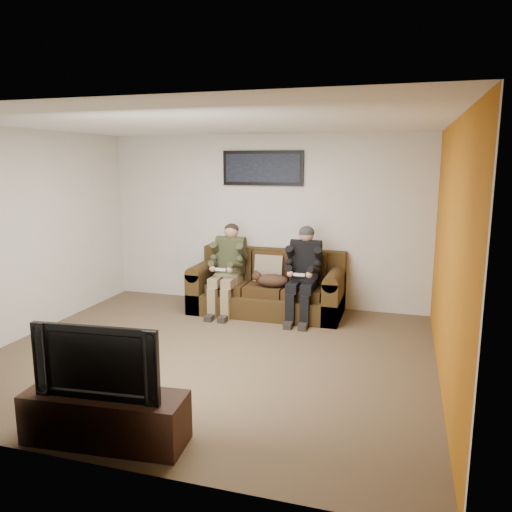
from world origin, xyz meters
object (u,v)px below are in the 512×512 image
(person_left, at_px, (228,263))
(framed_poster, at_px, (263,168))
(sofa, at_px, (268,289))
(person_right, at_px, (304,268))
(tv_stand, at_px, (106,417))
(television, at_px, (102,358))
(cat, at_px, (271,280))

(person_left, xyz_separation_m, framed_poster, (0.37, 0.57, 1.37))
(sofa, height_order, person_right, person_right)
(framed_poster, xyz_separation_m, tv_stand, (-0.10, -4.17, -1.90))
(person_left, distance_m, person_right, 1.13)
(person_right, height_order, television, person_right)
(framed_poster, relative_size, television, 1.22)
(television, bearing_deg, person_left, 89.43)
(sofa, distance_m, framed_poster, 1.81)
(sofa, bearing_deg, tv_stand, -94.52)
(person_left, bearing_deg, framed_poster, 57.38)
(tv_stand, bearing_deg, person_left, 89.43)
(person_left, relative_size, cat, 1.97)
(cat, relative_size, tv_stand, 0.51)
(sofa, bearing_deg, person_right, -17.97)
(person_right, distance_m, cat, 0.50)
(tv_stand, bearing_deg, framed_poster, 83.82)
(framed_poster, relative_size, tv_stand, 0.96)
(sofa, height_order, person_left, person_left)
(sofa, height_order, television, television)
(sofa, xyz_separation_m, tv_stand, (-0.30, -3.78, -0.14))
(person_left, bearing_deg, cat, -5.63)
(cat, height_order, television, television)
(sofa, height_order, cat, sofa)
(sofa, xyz_separation_m, television, (-0.30, -3.78, 0.36))
(framed_poster, bearing_deg, television, -91.36)
(television, bearing_deg, framed_poster, 83.82)
(framed_poster, height_order, tv_stand, framed_poster)
(person_left, relative_size, framed_poster, 1.04)
(cat, xyz_separation_m, framed_poster, (-0.31, 0.64, 1.56))
(sofa, relative_size, tv_stand, 1.70)
(person_right, xyz_separation_m, cat, (-0.46, -0.07, -0.19))
(person_left, distance_m, tv_stand, 3.64)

